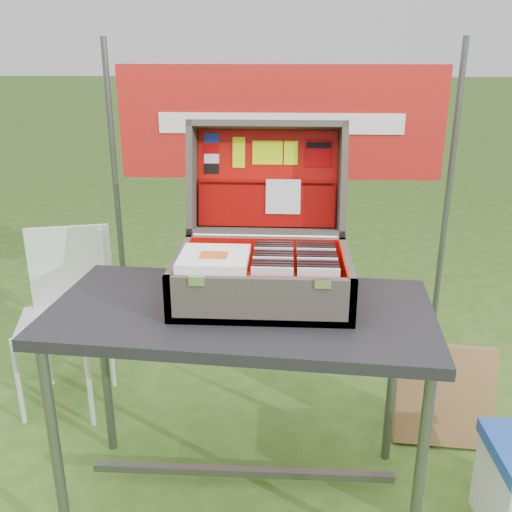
# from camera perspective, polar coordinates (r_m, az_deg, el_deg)

# --- Properties ---
(ground) EXTENTS (80.00, 80.00, 0.00)m
(ground) POSITION_cam_1_polar(r_m,az_deg,el_deg) (2.40, 1.54, -23.08)
(ground) COLOR #315B1B
(ground) RESTS_ON ground
(table) EXTENTS (1.34, 0.74, 0.81)m
(table) POSITION_cam_1_polar(r_m,az_deg,el_deg) (2.15, -1.44, -14.97)
(table) COLOR #28282B
(table) RESTS_ON ground
(table_top) EXTENTS (1.34, 0.74, 0.04)m
(table_top) POSITION_cam_1_polar(r_m,az_deg,el_deg) (1.96, -1.53, -5.65)
(table_top) COLOR #28282B
(table_top) RESTS_ON ground
(table_leg_fl) EXTENTS (0.04, 0.04, 0.77)m
(table_leg_fl) POSITION_cam_1_polar(r_m,az_deg,el_deg) (2.08, -19.35, -18.26)
(table_leg_fl) COLOR #59595B
(table_leg_fl) RESTS_ON ground
(table_leg_fr) EXTENTS (0.04, 0.04, 0.77)m
(table_leg_fr) POSITION_cam_1_polar(r_m,az_deg,el_deg) (1.99, 16.12, -19.77)
(table_leg_fr) COLOR #59595B
(table_leg_fr) RESTS_ON ground
(table_leg_bl) EXTENTS (0.04, 0.04, 0.77)m
(table_leg_bl) POSITION_cam_1_polar(r_m,az_deg,el_deg) (2.49, -14.83, -10.97)
(table_leg_bl) COLOR #59595B
(table_leg_bl) RESTS_ON ground
(table_leg_br) EXTENTS (0.04, 0.04, 0.77)m
(table_leg_br) POSITION_cam_1_polar(r_m,az_deg,el_deg) (2.42, 13.47, -11.84)
(table_leg_br) COLOR #59595B
(table_leg_br) RESTS_ON ground
(table_brace) EXTENTS (1.15, 0.03, 0.03)m
(table_brace) POSITION_cam_1_polar(r_m,az_deg,el_deg) (2.32, -1.37, -20.77)
(table_brace) COLOR #59595B
(table_brace) RESTS_ON ground
(suitcase) EXTENTS (0.60, 0.59, 0.57)m
(suitcase) POSITION_cam_1_polar(r_m,az_deg,el_deg) (1.97, 0.75, 3.96)
(suitcase) COLOR #4A4339
(suitcase) RESTS_ON table
(suitcase_base_bottom) EXTENTS (0.60, 0.43, 0.02)m
(suitcase_base_bottom) POSITION_cam_1_polar(r_m,az_deg,el_deg) (2.00, 0.64, -3.99)
(suitcase_base_bottom) COLOR #4A4339
(suitcase_base_bottom) RESTS_ON table_top
(suitcase_base_wall_front) EXTENTS (0.60, 0.02, 0.16)m
(suitcase_base_wall_front) POSITION_cam_1_polar(r_m,az_deg,el_deg) (1.79, 0.35, -4.60)
(suitcase_base_wall_front) COLOR #4A4339
(suitcase_base_wall_front) RESTS_ON table_top
(suitcase_base_wall_back) EXTENTS (0.60, 0.02, 0.16)m
(suitcase_base_wall_back) POSITION_cam_1_polar(r_m,az_deg,el_deg) (2.17, 0.89, -0.15)
(suitcase_base_wall_back) COLOR #4A4339
(suitcase_base_wall_back) RESTS_ON table_top
(suitcase_base_wall_left) EXTENTS (0.02, 0.43, 0.16)m
(suitcase_base_wall_left) POSITION_cam_1_polar(r_m,az_deg,el_deg) (2.01, -7.64, -1.97)
(suitcase_base_wall_left) COLOR #4A4339
(suitcase_base_wall_left) RESTS_ON table_top
(suitcase_base_wall_right) EXTENTS (0.02, 0.43, 0.16)m
(suitcase_base_wall_right) POSITION_cam_1_polar(r_m,az_deg,el_deg) (1.99, 9.04, -2.31)
(suitcase_base_wall_right) COLOR #4A4339
(suitcase_base_wall_right) RESTS_ON table_top
(suitcase_liner_floor) EXTENTS (0.56, 0.38, 0.01)m
(suitcase_liner_floor) POSITION_cam_1_polar(r_m,az_deg,el_deg) (2.00, 0.64, -3.60)
(suitcase_liner_floor) COLOR #C50704
(suitcase_liner_floor) RESTS_ON suitcase_base_bottom
(suitcase_latch_left) EXTENTS (0.05, 0.01, 0.03)m
(suitcase_latch_left) POSITION_cam_1_polar(r_m,az_deg,el_deg) (1.77, -5.95, -2.50)
(suitcase_latch_left) COLOR silver
(suitcase_latch_left) RESTS_ON suitcase_base_wall_front
(suitcase_latch_right) EXTENTS (0.05, 0.01, 0.03)m
(suitcase_latch_right) POSITION_cam_1_polar(r_m,az_deg,el_deg) (1.75, 6.69, -2.76)
(suitcase_latch_right) COLOR silver
(suitcase_latch_right) RESTS_ON suitcase_base_wall_front
(suitcase_hinge) EXTENTS (0.54, 0.02, 0.02)m
(suitcase_hinge) POSITION_cam_1_polar(r_m,az_deg,el_deg) (2.15, 0.92, 1.98)
(suitcase_hinge) COLOR silver
(suitcase_hinge) RESTS_ON suitcase_base_wall_back
(suitcase_lid_back) EXTENTS (0.60, 0.11, 0.43)m
(suitcase_lid_back) POSITION_cam_1_polar(r_m,az_deg,el_deg) (2.29, 1.14, 7.72)
(suitcase_lid_back) COLOR #4A4339
(suitcase_lid_back) RESTS_ON suitcase_base_wall_back
(suitcase_lid_rim_far) EXTENTS (0.60, 0.16, 0.06)m
(suitcase_lid_rim_far) POSITION_cam_1_polar(r_m,az_deg,el_deg) (2.23, 1.15, 12.96)
(suitcase_lid_rim_far) COLOR #4A4339
(suitcase_lid_rim_far) RESTS_ON suitcase_lid_back
(suitcase_lid_rim_near) EXTENTS (0.60, 0.16, 0.06)m
(suitcase_lid_rim_near) POSITION_cam_1_polar(r_m,az_deg,el_deg) (2.23, 1.00, 2.48)
(suitcase_lid_rim_near) COLOR #4A4339
(suitcase_lid_rim_near) RESTS_ON suitcase_lid_back
(suitcase_lid_rim_left) EXTENTS (0.02, 0.25, 0.46)m
(suitcase_lid_rim_left) POSITION_cam_1_polar(r_m,az_deg,el_deg) (2.25, -6.39, 7.76)
(suitcase_lid_rim_left) COLOR #4A4339
(suitcase_lid_rim_left) RESTS_ON suitcase_lid_back
(suitcase_lid_rim_right) EXTENTS (0.02, 0.25, 0.46)m
(suitcase_lid_rim_right) POSITION_cam_1_polar(r_m,az_deg,el_deg) (2.23, 8.60, 7.55)
(suitcase_lid_rim_right) COLOR #4A4339
(suitcase_lid_rim_right) RESTS_ON suitcase_lid_back
(suitcase_lid_liner) EXTENTS (0.55, 0.09, 0.37)m
(suitcase_lid_liner) POSITION_cam_1_polar(r_m,az_deg,el_deg) (2.28, 1.12, 7.72)
(suitcase_lid_liner) COLOR #C50704
(suitcase_lid_liner) RESTS_ON suitcase_lid_back
(suitcase_liner_wall_front) EXTENTS (0.56, 0.01, 0.14)m
(suitcase_liner_wall_front) POSITION_cam_1_polar(r_m,az_deg,el_deg) (1.80, 0.38, -4.06)
(suitcase_liner_wall_front) COLOR #C50704
(suitcase_liner_wall_front) RESTS_ON suitcase_base_bottom
(suitcase_liner_wall_back) EXTENTS (0.56, 0.01, 0.14)m
(suitcase_liner_wall_back) POSITION_cam_1_polar(r_m,az_deg,el_deg) (2.15, 0.88, 0.01)
(suitcase_liner_wall_back) COLOR #C50704
(suitcase_liner_wall_back) RESTS_ON suitcase_base_bottom
(suitcase_liner_wall_left) EXTENTS (0.01, 0.38, 0.14)m
(suitcase_liner_wall_left) POSITION_cam_1_polar(r_m,az_deg,el_deg) (2.00, -7.24, -1.67)
(suitcase_liner_wall_left) COLOR #C50704
(suitcase_liner_wall_left) RESTS_ON suitcase_base_bottom
(suitcase_liner_wall_right) EXTENTS (0.01, 0.38, 0.14)m
(suitcase_liner_wall_right) POSITION_cam_1_polar(r_m,az_deg,el_deg) (1.98, 8.63, -1.99)
(suitcase_liner_wall_right) COLOR #C50704
(suitcase_liner_wall_right) RESTS_ON suitcase_base_bottom
(suitcase_lid_pocket) EXTENTS (0.54, 0.07, 0.18)m
(suitcase_lid_pocket) POSITION_cam_1_polar(r_m,az_deg,el_deg) (2.26, 1.07, 5.17)
(suitcase_lid_pocket) COLOR #7F0402
(suitcase_lid_pocket) RESTS_ON suitcase_lid_liner
(suitcase_pocket_edge) EXTENTS (0.53, 0.02, 0.02)m
(suitcase_pocket_edge) POSITION_cam_1_polar(r_m,az_deg,el_deg) (2.25, 1.10, 7.35)
(suitcase_pocket_edge) COLOR #7F0402
(suitcase_pocket_edge) RESTS_ON suitcase_lid_pocket
(suitcase_pocket_cd) EXTENTS (0.13, 0.04, 0.13)m
(suitcase_pocket_cd) POSITION_cam_1_polar(r_m,az_deg,el_deg) (2.24, 2.73, 5.95)
(suitcase_pocket_cd) COLOR silver
(suitcase_pocket_cd) RESTS_ON suitcase_lid_pocket
(lid_sticker_cc_a) EXTENTS (0.06, 0.01, 0.04)m
(lid_sticker_cc_a) POSITION_cam_1_polar(r_m,az_deg,el_deg) (2.29, -4.46, 11.68)
(lid_sticker_cc_a) COLOR #1933B2
(lid_sticker_cc_a) RESTS_ON suitcase_lid_liner
(lid_sticker_cc_b) EXTENTS (0.06, 0.01, 0.04)m
(lid_sticker_cc_b) POSITION_cam_1_polar(r_m,az_deg,el_deg) (2.29, -4.46, 10.69)
(lid_sticker_cc_b) COLOR #AB0103
(lid_sticker_cc_b) RESTS_ON suitcase_lid_liner
(lid_sticker_cc_c) EXTENTS (0.06, 0.01, 0.04)m
(lid_sticker_cc_c) POSITION_cam_1_polar(r_m,az_deg,el_deg) (2.29, -4.47, 9.69)
(lid_sticker_cc_c) COLOR white
(lid_sticker_cc_c) RESTS_ON suitcase_lid_liner
(lid_sticker_cc_d) EXTENTS (0.06, 0.01, 0.04)m
(lid_sticker_cc_d) POSITION_cam_1_polar(r_m,az_deg,el_deg) (2.29, -4.47, 8.68)
(lid_sticker_cc_d) COLOR black
(lid_sticker_cc_d) RESTS_ON suitcase_lid_liner
(lid_card_neon_tall) EXTENTS (0.05, 0.03, 0.12)m
(lid_card_neon_tall) POSITION_cam_1_polar(r_m,az_deg,el_deg) (2.28, -1.73, 10.31)
(lid_card_neon_tall) COLOR #C9F309
(lid_card_neon_tall) RESTS_ON suitcase_lid_liner
(lid_card_neon_main) EXTENTS (0.12, 0.02, 0.09)m
(lid_card_neon_main) POSITION_cam_1_polar(r_m,az_deg,el_deg) (2.27, 1.16, 10.29)
(lid_card_neon_main) COLOR #C9F309
(lid_card_neon_main) RESTS_ON suitcase_lid_liner
(lid_card_neon_small) EXTENTS (0.05, 0.02, 0.09)m
(lid_card_neon_small) POSITION_cam_1_polar(r_m,az_deg,el_deg) (2.27, 3.50, 10.25)
(lid_card_neon_small) COLOR #C9F309
(lid_card_neon_small) RESTS_ON suitcase_lid_liner
(lid_sticker_band) EXTENTS (0.11, 0.03, 0.11)m
(lid_sticker_band) POSITION_cam_1_polar(r_m,az_deg,el_deg) (2.27, 6.26, 10.18)
(lid_sticker_band) COLOR #AB0103
(lid_sticker_band) RESTS_ON suitcase_lid_liner
(lid_sticker_band_bar) EXTENTS (0.10, 0.01, 0.02)m
(lid_sticker_band_bar) POSITION_cam_1_polar(r_m,az_deg,el_deg) (2.28, 6.28, 10.94)
(lid_sticker_band_bar) COLOR black
(lid_sticker_band_bar) RESTS_ON suitcase_lid_liner
(cd_left_0) EXTENTS (0.13, 0.01, 0.15)m
(cd_left_0) POSITION_cam_1_polar(r_m,az_deg,el_deg) (1.81, 1.61, -3.41)
(cd_left_0) COLOR silver
(cd_left_0) RESTS_ON suitcase_liner_floor
(cd_left_1) EXTENTS (0.13, 0.01, 0.15)m
(cd_left_1) POSITION_cam_1_polar(r_m,az_deg,el_deg) (1.83, 1.63, -3.12)
(cd_left_1) COLOR black
(cd_left_1) RESTS_ON suitcase_liner_floor
(cd_left_2) EXTENTS (0.13, 0.01, 0.15)m
(cd_left_2) POSITION_cam_1_polar(r_m,az_deg,el_deg) (1.86, 1.65, -2.83)
(cd_left_2) COLOR black
(cd_left_2) RESTS_ON suitcase_liner_floor
(cd_left_3) EXTENTS (0.13, 0.01, 0.15)m
(cd_left_3) POSITION_cam_1_polar(r_m,az_deg,el_deg) (1.88, 1.67, -2.56)
(cd_left_3) COLOR black
(cd_left_3) RESTS_ON suitcase_liner_floor
(cd_left_4) EXTENTS (0.13, 0.01, 0.15)m
(cd_left_4) POSITION_cam_1_polar(r_m,az_deg,el_deg) (1.90, 1.69, -2.28)
(cd_left_4) COLOR silver
(cd_left_4) RESTS_ON suitcase_liner_floor
(cd_left_5) EXTENTS (0.13, 0.01, 0.15)m
(cd_left_5) POSITION_cam_1_polar(r_m,az_deg,el_deg) (1.92, 1.71, -2.02)
(cd_left_5) COLOR black
(cd_left_5) RESTS_ON suitcase_liner_floor
(cd_left_6) EXTENTS (0.13, 0.01, 0.15)m
(cd_left_6) POSITION_cam_1_polar(r_m,az_deg,el_deg) (1.94, 1.73, -1.76)
(cd_left_6) COLOR black
(cd_left_6) RESTS_ON suitcase_liner_floor
(cd_left_7) EXTENTS (0.13, 0.01, 0.15)m
(cd_left_7) POSITION_cam_1_polar(r_m,az_deg,el_deg) (1.97, 1.75, -1.51)
(cd_left_7) COLOR black
(cd_left_7) RESTS_ON suitcase_liner_floor
(cd_left_8) EXTENTS (0.13, 0.01, 0.15)m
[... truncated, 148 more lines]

